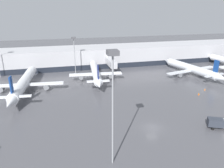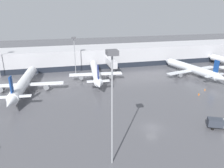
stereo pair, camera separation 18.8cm
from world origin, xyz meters
name	(u,v)px [view 1 (the left image)]	position (x,y,z in m)	size (l,w,h in m)	color
ground_plane	(152,128)	(0.00, 0.00, 0.00)	(320.00, 320.00, 0.00)	#4C4C51
terminal_building	(102,56)	(0.00, 61.93, 4.49)	(160.00, 28.45, 9.00)	#B2B2B7
parked_jet_0	(24,83)	(-33.07, 32.69, 3.11)	(26.66, 38.70, 9.51)	silver
parked_jet_1	(96,73)	(-7.26, 37.98, 3.32)	(20.53, 33.39, 9.21)	silver
parked_jet_2	(192,69)	(33.34, 35.40, 2.84)	(24.96, 34.18, 9.02)	silver
service_truck_1	(220,123)	(15.41, -4.16, 1.54)	(6.01, 4.27, 2.50)	#2D333D
traffic_cone_0	(205,89)	(28.06, 18.78, 0.35)	(0.42, 0.42, 0.70)	orange
traffic_cone_1	(199,94)	(23.40, 15.51, 0.39)	(0.49, 0.49, 0.79)	orange
apron_light_mast_2	(74,45)	(-14.19, 49.04, 12.72)	(1.80, 1.80, 15.84)	gray
apron_light_mast_5	(113,80)	(-12.42, -9.79, 16.56)	(1.80, 1.80, 21.43)	gray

